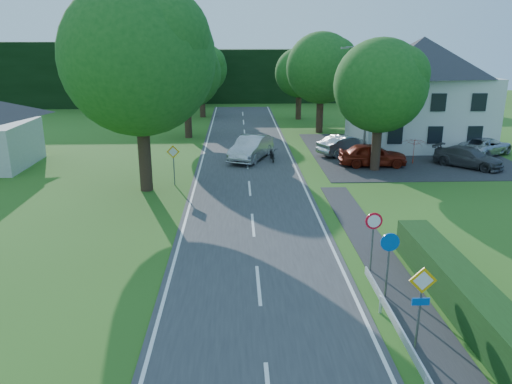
{
  "coord_description": "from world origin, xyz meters",
  "views": [
    {
      "loc": [
        -0.72,
        -4.07,
        8.51
      ],
      "look_at": [
        0.17,
        18.63,
        1.46
      ],
      "focal_mm": 35.0,
      "sensor_mm": 36.0,
      "label": 1
    }
  ],
  "objects_px": {
    "streetlight": "(365,100)",
    "parked_car_silver_b": "(486,146)",
    "motorcycle": "(272,154)",
    "parked_car_red": "(373,155)",
    "moving_car": "(251,148)",
    "parasol": "(414,151)",
    "parked_car_silver_a": "(346,145)",
    "parked_car_grey": "(468,157)"
  },
  "relations": [
    {
      "from": "streetlight",
      "to": "parked_car_silver_b",
      "type": "distance_m",
      "value": 10.83
    },
    {
      "from": "motorcycle",
      "to": "parked_car_red",
      "type": "relative_size",
      "value": 0.41
    },
    {
      "from": "moving_car",
      "to": "parasol",
      "type": "bearing_deg",
      "value": 12.86
    },
    {
      "from": "parasol",
      "to": "streetlight",
      "type": "bearing_deg",
      "value": 172.04
    },
    {
      "from": "streetlight",
      "to": "motorcycle",
      "type": "height_order",
      "value": "streetlight"
    },
    {
      "from": "motorcycle",
      "to": "parked_car_silver_a",
      "type": "distance_m",
      "value": 5.99
    },
    {
      "from": "streetlight",
      "to": "motorcycle",
      "type": "distance_m",
      "value": 7.44
    },
    {
      "from": "parasol",
      "to": "motorcycle",
      "type": "bearing_deg",
      "value": 172.54
    },
    {
      "from": "moving_car",
      "to": "parked_car_silver_b",
      "type": "bearing_deg",
      "value": 24.33
    },
    {
      "from": "parked_car_silver_a",
      "to": "parked_car_silver_b",
      "type": "distance_m",
      "value": 10.5
    },
    {
      "from": "streetlight",
      "to": "parked_car_grey",
      "type": "xyz_separation_m",
      "value": [
        7.0,
        -1.47,
        -3.76
      ]
    },
    {
      "from": "parked_car_silver_b",
      "to": "streetlight",
      "type": "bearing_deg",
      "value": 67.44
    },
    {
      "from": "streetlight",
      "to": "moving_car",
      "type": "xyz_separation_m",
      "value": [
        -7.76,
        1.26,
        -3.57
      ]
    },
    {
      "from": "parked_car_red",
      "to": "parked_car_silver_a",
      "type": "relative_size",
      "value": 1.02
    },
    {
      "from": "motorcycle",
      "to": "parked_car_grey",
      "type": "bearing_deg",
      "value": -13.95
    },
    {
      "from": "parked_car_silver_b",
      "to": "moving_car",
      "type": "bearing_deg",
      "value": 58.28
    },
    {
      "from": "streetlight",
      "to": "parked_car_silver_b",
      "type": "xyz_separation_m",
      "value": [
        9.94,
        2.08,
        -3.76
      ]
    },
    {
      "from": "parked_car_red",
      "to": "parked_car_silver_b",
      "type": "relative_size",
      "value": 0.96
    },
    {
      "from": "motorcycle",
      "to": "parasol",
      "type": "relative_size",
      "value": 0.95
    },
    {
      "from": "streetlight",
      "to": "parked_car_silver_b",
      "type": "height_order",
      "value": "streetlight"
    },
    {
      "from": "parked_car_red",
      "to": "parked_car_grey",
      "type": "distance_m",
      "value": 6.49
    },
    {
      "from": "moving_car",
      "to": "motorcycle",
      "type": "height_order",
      "value": "moving_car"
    },
    {
      "from": "motorcycle",
      "to": "parked_car_silver_b",
      "type": "relative_size",
      "value": 0.39
    },
    {
      "from": "streetlight",
      "to": "parked_car_grey",
      "type": "height_order",
      "value": "streetlight"
    },
    {
      "from": "motorcycle",
      "to": "parked_car_silver_b",
      "type": "bearing_deg",
      "value": 0.25
    },
    {
      "from": "moving_car",
      "to": "parasol",
      "type": "xyz_separation_m",
      "value": [
        11.34,
        -1.76,
        0.04
      ]
    },
    {
      "from": "parked_car_silver_a",
      "to": "motorcycle",
      "type": "bearing_deg",
      "value": 79.48
    },
    {
      "from": "parasol",
      "to": "moving_car",
      "type": "bearing_deg",
      "value": 171.17
    },
    {
      "from": "streetlight",
      "to": "parasol",
      "type": "distance_m",
      "value": 5.05
    },
    {
      "from": "motorcycle",
      "to": "parked_car_red",
      "type": "bearing_deg",
      "value": -18.61
    },
    {
      "from": "motorcycle",
      "to": "parked_car_red",
      "type": "xyz_separation_m",
      "value": [
        6.8,
        -1.73,
        0.29
      ]
    },
    {
      "from": "parked_car_grey",
      "to": "parked_car_silver_b",
      "type": "distance_m",
      "value": 4.6
    },
    {
      "from": "motorcycle",
      "to": "parked_car_grey",
      "type": "xyz_separation_m",
      "value": [
        13.27,
        -2.26,
        0.18
      ]
    },
    {
      "from": "motorcycle",
      "to": "parked_car_silver_b",
      "type": "xyz_separation_m",
      "value": [
        16.2,
        1.29,
        0.17
      ]
    },
    {
      "from": "parasol",
      "to": "parked_car_grey",
      "type": "bearing_deg",
      "value": -15.76
    },
    {
      "from": "parked_car_silver_b",
      "to": "parked_car_grey",
      "type": "bearing_deg",
      "value": 106.03
    },
    {
      "from": "parked_car_grey",
      "to": "streetlight",
      "type": "bearing_deg",
      "value": 122.84
    },
    {
      "from": "moving_car",
      "to": "parked_car_red",
      "type": "relative_size",
      "value": 1.12
    },
    {
      "from": "parked_car_grey",
      "to": "motorcycle",
      "type": "bearing_deg",
      "value": 125.03
    },
    {
      "from": "parked_car_silver_a",
      "to": "parked_car_grey",
      "type": "bearing_deg",
      "value": -145.98
    },
    {
      "from": "moving_car",
      "to": "parked_car_silver_a",
      "type": "xyz_separation_m",
      "value": [
        7.21,
        1.31,
        -0.11
      ]
    },
    {
      "from": "streetlight",
      "to": "parked_car_grey",
      "type": "relative_size",
      "value": 1.74
    }
  ]
}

